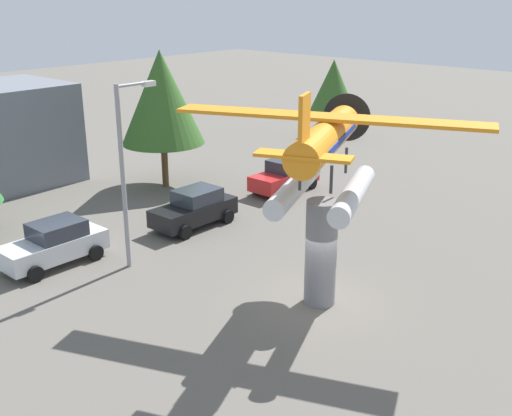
{
  "coord_description": "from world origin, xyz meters",
  "views": [
    {
      "loc": [
        -16.2,
        -11.43,
        10.48
      ],
      "look_at": [
        0.0,
        3.0,
        2.84
      ],
      "focal_mm": 43.66,
      "sensor_mm": 36.0,
      "label": 1
    }
  ],
  "objects_px": {
    "car_far_black": "(195,208)",
    "tree_center_back": "(161,97)",
    "floatplane_monument": "(326,152)",
    "car_distant_red": "(285,175)",
    "streetlight_primary": "(126,163)",
    "tree_far_east": "(333,87)",
    "display_pedestal": "(321,253)",
    "car_mid_silver": "(54,244)"
  },
  "relations": [
    {
      "from": "car_mid_silver",
      "to": "tree_far_east",
      "type": "height_order",
      "value": "tree_far_east"
    },
    {
      "from": "car_far_black",
      "to": "display_pedestal",
      "type": "bearing_deg",
      "value": 75.74
    },
    {
      "from": "tree_center_back",
      "to": "tree_far_east",
      "type": "distance_m",
      "value": 16.46
    },
    {
      "from": "car_mid_silver",
      "to": "tree_far_east",
      "type": "relative_size",
      "value": 0.74
    },
    {
      "from": "car_far_black",
      "to": "tree_center_back",
      "type": "distance_m",
      "value": 7.85
    },
    {
      "from": "display_pedestal",
      "to": "car_far_black",
      "type": "bearing_deg",
      "value": 75.74
    },
    {
      "from": "car_distant_red",
      "to": "tree_far_east",
      "type": "relative_size",
      "value": 0.74
    },
    {
      "from": "floatplane_monument",
      "to": "car_distant_red",
      "type": "bearing_deg",
      "value": 21.83
    },
    {
      "from": "display_pedestal",
      "to": "car_mid_silver",
      "type": "relative_size",
      "value": 0.9
    },
    {
      "from": "car_mid_silver",
      "to": "car_far_black",
      "type": "xyz_separation_m",
      "value": [
        6.66,
        -1.06,
        0.0
      ]
    },
    {
      "from": "car_distant_red",
      "to": "tree_far_east",
      "type": "bearing_deg",
      "value": -155.34
    },
    {
      "from": "display_pedestal",
      "to": "streetlight_primary",
      "type": "xyz_separation_m",
      "value": [
        -2.38,
        7.49,
        2.35
      ]
    },
    {
      "from": "car_mid_silver",
      "to": "display_pedestal",
      "type": "bearing_deg",
      "value": 114.11
    },
    {
      "from": "floatplane_monument",
      "to": "car_distant_red",
      "type": "distance_m",
      "value": 13.6
    },
    {
      "from": "car_mid_silver",
      "to": "floatplane_monument",
      "type": "bearing_deg",
      "value": 114.8
    },
    {
      "from": "car_mid_silver",
      "to": "tree_center_back",
      "type": "distance_m",
      "value": 11.73
    },
    {
      "from": "display_pedestal",
      "to": "floatplane_monument",
      "type": "distance_m",
      "value": 3.56
    },
    {
      "from": "tree_center_back",
      "to": "streetlight_primary",
      "type": "bearing_deg",
      "value": -137.49
    },
    {
      "from": "car_far_black",
      "to": "tree_far_east",
      "type": "bearing_deg",
      "value": -162.83
    },
    {
      "from": "car_distant_red",
      "to": "car_mid_silver",
      "type": "bearing_deg",
      "value": -3.39
    },
    {
      "from": "display_pedestal",
      "to": "tree_center_back",
      "type": "distance_m",
      "value": 15.97
    },
    {
      "from": "display_pedestal",
      "to": "car_distant_red",
      "type": "bearing_deg",
      "value": 44.56
    },
    {
      "from": "car_mid_silver",
      "to": "tree_center_back",
      "type": "height_order",
      "value": "tree_center_back"
    },
    {
      "from": "floatplane_monument",
      "to": "tree_far_east",
      "type": "bearing_deg",
      "value": 11.34
    },
    {
      "from": "car_far_black",
      "to": "tree_far_east",
      "type": "distance_m",
      "value": 20.73
    },
    {
      "from": "streetlight_primary",
      "to": "tree_center_back",
      "type": "bearing_deg",
      "value": 42.51
    },
    {
      "from": "streetlight_primary",
      "to": "display_pedestal",
      "type": "bearing_deg",
      "value": -72.35
    },
    {
      "from": "car_distant_red",
      "to": "floatplane_monument",
      "type": "bearing_deg",
      "value": 44.78
    },
    {
      "from": "display_pedestal",
      "to": "tree_center_back",
      "type": "relative_size",
      "value": 0.5
    },
    {
      "from": "car_distant_red",
      "to": "streetlight_primary",
      "type": "height_order",
      "value": "streetlight_primary"
    },
    {
      "from": "car_far_black",
      "to": "streetlight_primary",
      "type": "distance_m",
      "value": 5.87
    },
    {
      "from": "floatplane_monument",
      "to": "car_mid_silver",
      "type": "relative_size",
      "value": 2.38
    },
    {
      "from": "car_far_black",
      "to": "streetlight_primary",
      "type": "bearing_deg",
      "value": 16.03
    },
    {
      "from": "car_far_black",
      "to": "floatplane_monument",
      "type": "bearing_deg",
      "value": 76.4
    },
    {
      "from": "car_distant_red",
      "to": "tree_center_back",
      "type": "height_order",
      "value": "tree_center_back"
    },
    {
      "from": "tree_center_back",
      "to": "tree_far_east",
      "type": "height_order",
      "value": "tree_center_back"
    },
    {
      "from": "floatplane_monument",
      "to": "streetlight_primary",
      "type": "distance_m",
      "value": 7.94
    },
    {
      "from": "car_distant_red",
      "to": "tree_far_east",
      "type": "xyz_separation_m",
      "value": [
        12.66,
        5.81,
        2.8
      ]
    },
    {
      "from": "floatplane_monument",
      "to": "streetlight_primary",
      "type": "height_order",
      "value": "floatplane_monument"
    },
    {
      "from": "floatplane_monument",
      "to": "tree_far_east",
      "type": "distance_m",
      "value": 26.39
    },
    {
      "from": "car_mid_silver",
      "to": "streetlight_primary",
      "type": "xyz_separation_m",
      "value": [
        2.04,
        -2.39,
        3.36
      ]
    },
    {
      "from": "streetlight_primary",
      "to": "tree_far_east",
      "type": "relative_size",
      "value": 1.27
    }
  ]
}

